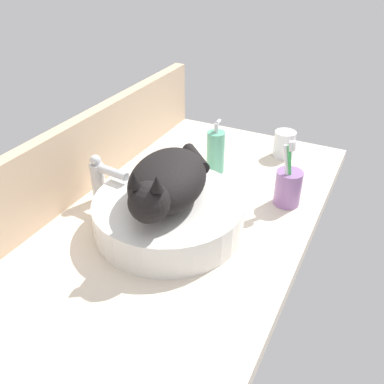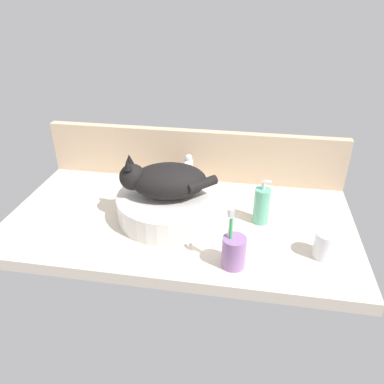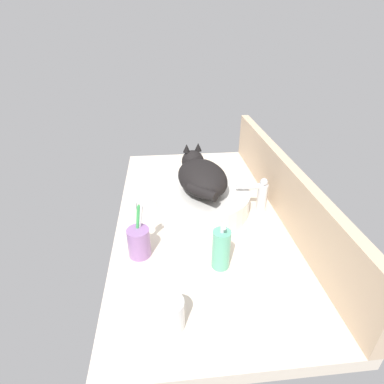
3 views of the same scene
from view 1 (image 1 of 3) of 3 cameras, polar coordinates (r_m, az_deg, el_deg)
The scene contains 8 objects.
ground_plane at distance 108.26cm, azimuth -2.12°, elevation -4.72°, with size 118.22×62.96×4.00cm, color beige.
backsplash_panel at distance 116.78cm, azimuth -15.22°, elevation 4.21°, with size 118.22×3.60×20.63cm, color #CCAD8C.
sink_basin at distance 102.30cm, azimuth -3.14°, elevation -2.98°, with size 35.77×35.77×8.26cm, color silver.
cat at distance 95.79cm, azimuth -3.51°, elevation 1.38°, with size 32.19×21.61×14.00cm.
faucet at distance 112.71cm, azimuth -12.05°, elevation 1.83°, with size 4.04×11.86×13.60cm.
soap_dispenser at distance 125.42cm, azimuth 3.17°, elevation 5.39°, with size 5.25×5.25×15.86cm.
toothbrush_cup at distance 113.48cm, azimuth 12.69°, elevation 0.67°, with size 6.86×6.86×18.67cm.
water_glass at distance 138.41cm, azimuth 12.17°, elevation 6.07°, with size 6.66×6.66×8.26cm.
Camera 1 is at (-75.45, -42.00, 63.30)cm, focal length 40.00 mm.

